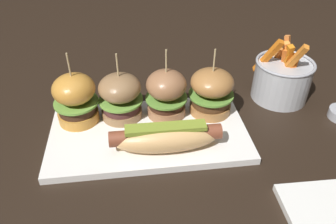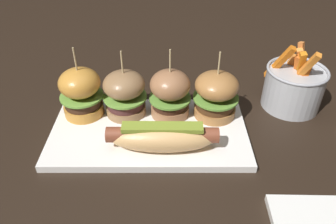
{
  "view_description": "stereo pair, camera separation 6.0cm",
  "coord_description": "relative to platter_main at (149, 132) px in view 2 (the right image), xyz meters",
  "views": [
    {
      "loc": [
        -0.02,
        -0.48,
        0.41
      ],
      "look_at": [
        0.04,
        0.0,
        0.05
      ],
      "focal_mm": 35.28,
      "sensor_mm": 36.0,
      "label": 1
    },
    {
      "loc": [
        0.04,
        -0.49,
        0.41
      ],
      "look_at": [
        0.04,
        0.0,
        0.05
      ],
      "focal_mm": 35.28,
      "sensor_mm": 36.0,
      "label": 2
    }
  ],
  "objects": [
    {
      "name": "ground_plane",
      "position": [
        0.0,
        0.0,
        -0.01
      ],
      "size": [
        3.0,
        3.0,
        0.0
      ],
      "primitive_type": "plane",
      "color": "black"
    },
    {
      "name": "platter_main",
      "position": [
        0.0,
        0.0,
        0.0
      ],
      "size": [
        0.37,
        0.2,
        0.01
      ],
      "primitive_type": "cube",
      "color": "white",
      "rests_on": "ground"
    },
    {
      "name": "hot_dog",
      "position": [
        0.03,
        -0.05,
        0.03
      ],
      "size": [
        0.19,
        0.06,
        0.05
      ],
      "color": "#DFAA6A",
      "rests_on": "platter_main"
    },
    {
      "name": "slider_far_left",
      "position": [
        -0.13,
        0.05,
        0.06
      ],
      "size": [
        0.08,
        0.08,
        0.14
      ],
      "color": "#CB8934",
      "rests_on": "platter_main"
    },
    {
      "name": "slider_center_left",
      "position": [
        -0.05,
        0.05,
        0.05
      ],
      "size": [
        0.09,
        0.09,
        0.14
      ],
      "color": "olive",
      "rests_on": "platter_main"
    },
    {
      "name": "slider_center_right",
      "position": [
        0.04,
        0.05,
        0.06
      ],
      "size": [
        0.08,
        0.08,
        0.14
      ],
      "color": "#996744",
      "rests_on": "platter_main"
    },
    {
      "name": "slider_far_right",
      "position": [
        0.13,
        0.05,
        0.05
      ],
      "size": [
        0.09,
        0.09,
        0.14
      ],
      "color": "#A66F3B",
      "rests_on": "platter_main"
    },
    {
      "name": "fries_bucket",
      "position": [
        0.3,
        0.1,
        0.04
      ],
      "size": [
        0.12,
        0.12,
        0.14
      ],
      "color": "#B7BABF",
      "rests_on": "ground"
    }
  ]
}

